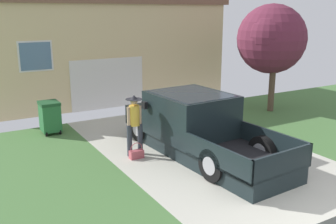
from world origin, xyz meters
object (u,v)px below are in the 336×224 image
(handbag, at_px, (136,154))
(front_yard_tree, at_px, (271,38))
(person_with_hat, at_px, (134,121))
(pickup_truck, at_px, (193,126))
(wheeled_trash_bin, at_px, (50,116))
(house_with_garage, at_px, (96,39))

(handbag, distance_m, front_yard_tree, 7.79)
(person_with_hat, relative_size, handbag, 3.81)
(pickup_truck, xyz_separation_m, wheeled_trash_bin, (-3.12, 3.71, -0.18))
(pickup_truck, bearing_deg, house_with_garage, 84.46)
(house_with_garage, relative_size, wheeled_trash_bin, 10.44)
(house_with_garage, distance_m, wheeled_trash_bin, 6.36)
(handbag, xyz_separation_m, wheeled_trash_bin, (-1.46, 3.42, 0.44))
(person_with_hat, relative_size, wheeled_trash_bin, 1.62)
(pickup_truck, height_order, handbag, pickup_truck)
(person_with_hat, bearing_deg, front_yard_tree, 17.28)
(person_with_hat, xyz_separation_m, wheeled_trash_bin, (-1.54, 3.17, -0.40))
(house_with_garage, xyz_separation_m, wheeled_trash_bin, (-3.45, -4.94, -2.04))
(house_with_garage, bearing_deg, handbag, -103.35)
(pickup_truck, relative_size, handbag, 12.55)
(pickup_truck, bearing_deg, handbag, 166.80)
(handbag, bearing_deg, wheeled_trash_bin, 113.14)
(person_with_hat, height_order, front_yard_tree, front_yard_tree)
(wheeled_trash_bin, bearing_deg, front_yard_tree, -8.27)
(handbag, height_order, front_yard_tree, front_yard_tree)
(person_with_hat, xyz_separation_m, house_with_garage, (1.90, 8.11, 1.64))
(person_with_hat, distance_m, house_with_garage, 8.49)
(handbag, xyz_separation_m, house_with_garage, (1.98, 8.36, 2.48))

